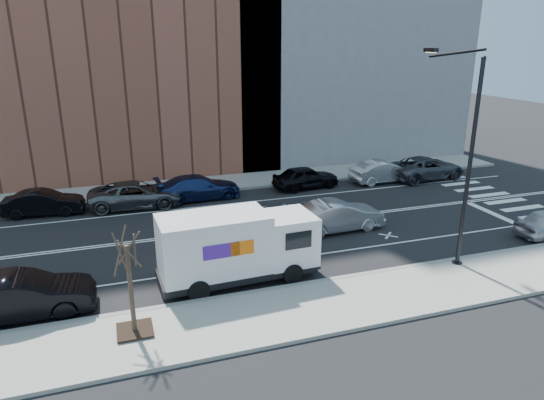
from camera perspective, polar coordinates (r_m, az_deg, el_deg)
ground at (r=26.30m, az=-1.55°, el=-3.19°), size 120.00×120.00×0.00m
sidewalk_near at (r=18.85m, az=6.50°, el=-12.24°), size 44.00×3.60×0.15m
sidewalk_far at (r=34.36m, az=-5.86°, el=2.03°), size 44.00×3.60×0.15m
curb_near at (r=20.27m, az=4.34°, el=-9.81°), size 44.00×0.25×0.17m
curb_far at (r=32.67m, az=-5.15°, el=1.21°), size 44.00×0.25×0.17m
crosswalk at (r=34.28m, az=24.96°, el=0.21°), size 3.00×14.00×0.01m
road_markings at (r=26.30m, az=-1.55°, el=-3.18°), size 40.00×8.60×0.01m
bldg_brick at (r=39.08m, az=-21.03°, el=19.14°), size 26.00×10.00×22.00m
streetlight at (r=22.19m, az=21.57°, el=5.20°), size 0.44×4.02×9.34m
street_tree at (r=17.10m, az=-16.19°, el=-11.00°), size 1.20×1.20×3.75m
fedex_van at (r=20.05m, az=-4.16°, el=-5.38°), size 6.70×2.58×3.02m
far_parked_b at (r=30.85m, az=-25.29°, el=-0.29°), size 4.53×1.92×1.46m
far_parked_c at (r=30.37m, az=-15.68°, el=0.63°), size 5.72×2.89×1.55m
far_parked_d at (r=31.03m, az=-8.67°, el=1.48°), size 5.48×2.55×1.55m
far_parked_e at (r=33.06m, az=3.98°, el=2.69°), size 4.70×2.27×1.55m
far_parked_f at (r=35.32m, az=12.95°, el=3.30°), size 4.86×1.95×1.57m
far_parked_g at (r=37.04m, az=17.68°, el=3.62°), size 6.03×3.14×1.62m
driving_sedan at (r=25.79m, az=7.73°, el=-1.86°), size 5.03×1.97×1.63m
near_parked_rear_a at (r=19.94m, az=-27.43°, el=-10.06°), size 5.09×1.82×1.67m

